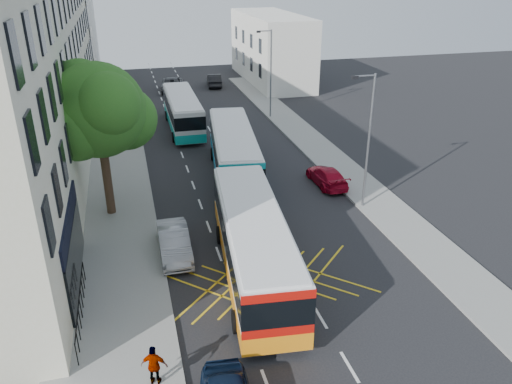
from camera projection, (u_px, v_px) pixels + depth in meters
ground at (350, 367)px, 18.49m from camera, size 120.00×120.00×0.00m
pavement_left at (112, 213)px, 29.64m from camera, size 5.00×70.00×0.15m
pavement_right at (359, 185)px, 33.36m from camera, size 3.00×70.00×0.15m
terrace_main at (16, 73)px, 33.89m from camera, size 8.30×45.00×13.50m
terrace_far at (60, 39)px, 61.40m from camera, size 8.00×20.00×10.00m
building_right at (271, 48)px, 61.48m from camera, size 6.00×18.00×8.00m
street_tree at (98, 111)px, 27.00m from camera, size 6.30×5.70×8.80m
lamp_near at (368, 136)px, 28.52m from camera, size 1.45×0.15×8.00m
lamp_far at (270, 69)px, 46.07m from camera, size 1.45×0.15×8.00m
railings at (80, 307)px, 20.58m from camera, size 0.08×5.60×1.14m
bus_near at (254, 243)px, 23.24m from camera, size 3.90×11.99×3.31m
bus_mid at (234, 152)px, 34.36m from camera, size 4.22×12.02×3.31m
bus_far at (183, 111)px, 44.25m from camera, size 2.81×10.87×3.05m
parked_car_silver at (174, 242)px, 25.31m from camera, size 1.53×4.33×1.42m
red_hatchback at (327, 176)px, 33.37m from camera, size 1.81×4.24×1.22m
distant_car_grey at (172, 85)px, 57.62m from camera, size 3.09×5.51×1.46m
distant_car_dark at (214, 80)px, 59.92m from camera, size 2.05×4.63×1.48m
pedestrian_far at (154, 365)px, 17.26m from camera, size 1.02×0.67×1.60m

